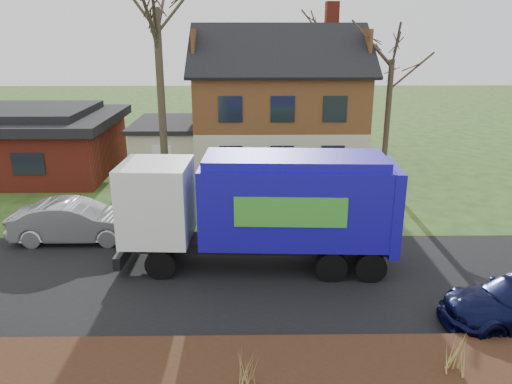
{
  "coord_description": "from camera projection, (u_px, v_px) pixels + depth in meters",
  "views": [
    {
      "loc": [
        0.32,
        -14.54,
        7.72
      ],
      "look_at": [
        0.56,
        2.5,
        2.19
      ],
      "focal_mm": 35.0,
      "sensor_mm": 36.0,
      "label": 1
    }
  ],
  "objects": [
    {
      "name": "silver_sedan",
      "position": [
        76.0,
        221.0,
        19.02
      ],
      "size": [
        4.8,
        1.72,
        1.58
      ],
      "primitive_type": "imported",
      "rotation": [
        0.0,
        0.0,
        1.58
      ],
      "color": "#9DA1A5",
      "rests_on": "ground"
    },
    {
      "name": "tree_front_east",
      "position": [
        394.0,
        38.0,
        24.59
      ],
      "size": [
        3.27,
        3.27,
        9.08
      ],
      "color": "#413427",
      "rests_on": "ground"
    },
    {
      "name": "grass_clump_east",
      "position": [
        456.0,
        355.0,
        11.24
      ],
      "size": [
        0.36,
        0.3,
        0.91
      ],
      "color": "tan",
      "rests_on": "mulch_verge"
    },
    {
      "name": "main_house",
      "position": [
        269.0,
        99.0,
        28.22
      ],
      "size": [
        12.95,
        8.95,
        9.26
      ],
      "color": "beige",
      "rests_on": "ground"
    },
    {
      "name": "grass_clump_mid",
      "position": [
        247.0,
        371.0,
        10.71
      ],
      "size": [
        0.32,
        0.26,
        0.89
      ],
      "color": "#A08346",
      "rests_on": "mulch_verge"
    },
    {
      "name": "ranch_house",
      "position": [
        29.0,
        141.0,
        27.85
      ],
      "size": [
        9.8,
        8.2,
        3.7
      ],
      "color": "maroon",
      "rests_on": "ground"
    },
    {
      "name": "garbage_truck",
      "position": [
        264.0,
        204.0,
        16.49
      ],
      "size": [
        9.24,
        2.85,
        3.91
      ],
      "rotation": [
        0.0,
        0.0,
        -0.05
      ],
      "color": "black",
      "rests_on": "ground"
    },
    {
      "name": "tree_back",
      "position": [
        321.0,
        18.0,
        35.67
      ],
      "size": [
        3.25,
        3.25,
        10.3
      ],
      "color": "#3B2B23",
      "rests_on": "ground"
    },
    {
      "name": "road",
      "position": [
        240.0,
        279.0,
        16.21
      ],
      "size": [
        80.0,
        7.0,
        0.02
      ],
      "primitive_type": "cube",
      "color": "black",
      "rests_on": "ground"
    },
    {
      "name": "ground",
      "position": [
        240.0,
        280.0,
        16.21
      ],
      "size": [
        120.0,
        120.0,
        0.0
      ],
      "primitive_type": "plane",
      "color": "#284717",
      "rests_on": "ground"
    }
  ]
}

